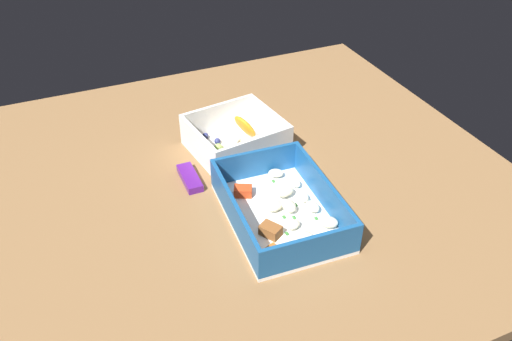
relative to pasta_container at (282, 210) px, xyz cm
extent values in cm
cube|color=brown|center=(11.70, -1.39, -2.62)|extent=(80.00, 80.00, 2.00)
cube|color=white|center=(0.22, 0.18, -1.32)|extent=(21.74, 15.66, 0.60)
cube|color=#19518C|center=(-9.96, 0.71, 1.33)|extent=(1.36, 14.60, 4.70)
cube|color=#19518C|center=(10.41, -0.35, 1.33)|extent=(1.36, 14.60, 4.70)
cube|color=#19518C|center=(0.59, 7.16, 1.33)|extent=(19.81, 1.63, 4.70)
cube|color=#19518C|center=(-0.14, -6.80, 1.33)|extent=(19.81, 1.63, 4.70)
ellipsoid|color=beige|center=(-7.59, -3.51, -0.17)|extent=(2.64, 2.94, 1.22)
ellipsoid|color=beige|center=(-3.20, -0.27, -0.27)|extent=(2.15, 2.53, 1.07)
ellipsoid|color=beige|center=(0.53, -1.70, -0.05)|extent=(2.78, 1.96, 1.39)
ellipsoid|color=beige|center=(1.62, -4.48, -0.31)|extent=(2.37, 1.98, 1.01)
ellipsoid|color=beige|center=(-0.90, -4.53, -0.15)|extent=(2.80, 2.21, 1.25)
ellipsoid|color=beige|center=(8.63, -3.08, -0.19)|extent=(2.57, 2.89, 1.19)
ellipsoid|color=beige|center=(5.28, -4.93, -0.31)|extent=(2.07, 1.48, 1.01)
ellipsoid|color=beige|center=(-6.70, -0.63, 0.01)|extent=(3.10, 2.28, 1.48)
ellipsoid|color=beige|center=(1.32, 0.53, -0.13)|extent=(2.32, 2.90, 1.28)
ellipsoid|color=beige|center=(-4.83, -4.90, -0.05)|extent=(3.22, 3.40, 1.39)
ellipsoid|color=beige|center=(3.67, -2.27, -0.02)|extent=(2.42, 3.13, 1.43)
cube|color=#AD5B1E|center=(-7.38, 4.50, -0.43)|extent=(3.58, 3.06, 1.19)
cube|color=red|center=(6.60, 3.40, -0.30)|extent=(2.88, 3.26, 1.45)
cube|color=brown|center=(-3.04, 3.19, -0.22)|extent=(3.46, 3.17, 1.60)
cube|color=#387A33|center=(1.18, -2.88, -0.92)|extent=(0.60, 0.40, 0.20)
cube|color=#387A33|center=(-1.25, -1.27, -0.92)|extent=(0.60, 0.40, 0.20)
cube|color=#387A33|center=(-0.58, -0.10, -0.92)|extent=(0.60, 0.40, 0.20)
cube|color=#387A33|center=(7.72, -2.25, -0.92)|extent=(0.60, 0.40, 0.20)
cube|color=#387A33|center=(-3.85, 1.04, -0.92)|extent=(0.60, 0.40, 0.20)
cube|color=#387A33|center=(-2.69, -4.24, -0.92)|extent=(0.60, 0.40, 0.20)
cube|color=white|center=(19.39, -0.48, -1.32)|extent=(15.36, 16.32, 0.60)
cube|color=white|center=(13.04, -1.39, 1.57)|extent=(2.66, 14.50, 5.18)
cube|color=white|center=(25.74, 0.42, 1.57)|extent=(2.66, 14.50, 5.18)
cube|color=white|center=(18.40, 6.43, 1.57)|extent=(12.19, 2.33, 5.18)
cube|color=white|center=(20.38, -7.40, 1.57)|extent=(12.19, 2.33, 5.18)
ellipsoid|color=orange|center=(21.02, -2.90, 1.51)|extent=(5.61, 4.77, 4.87)
cube|color=#F4EACC|center=(15.55, -2.82, -0.25)|extent=(2.95, 2.47, 1.55)
cube|color=#F4EACC|center=(16.47, 0.38, -0.18)|extent=(3.44, 3.49, 1.68)
cube|color=#F4EACC|center=(17.86, -4.28, -0.28)|extent=(2.37, 2.84, 1.49)
cube|color=#F4EACC|center=(19.55, 0.28, -0.24)|extent=(3.27, 3.20, 1.57)
sphere|color=#9ECC60|center=(18.30, 4.57, -0.03)|extent=(1.98, 1.98, 1.98)
sphere|color=#9ECC60|center=(20.32, 4.60, -0.11)|extent=(1.83, 1.83, 1.83)
sphere|color=#9ECC60|center=(19.23, 2.79, -0.30)|extent=(1.44, 1.44, 1.44)
cone|color=red|center=(15.19, 4.03, -0.06)|extent=(2.41, 2.41, 1.93)
sphere|color=navy|center=(21.40, 2.17, -0.45)|extent=(1.14, 1.14, 1.14)
sphere|color=navy|center=(21.89, 5.92, -0.55)|extent=(0.95, 0.95, 0.95)
sphere|color=navy|center=(23.88, 5.68, -0.47)|extent=(1.10, 1.10, 1.10)
sphere|color=navy|center=(23.89, 3.49, -0.49)|extent=(1.07, 1.07, 1.07)
sphere|color=navy|center=(22.43, 4.58, -0.57)|extent=(0.91, 0.91, 0.91)
cube|color=#51197A|center=(13.89, 9.60, -1.02)|extent=(7.02, 2.46, 1.20)
camera|label=1|loc=(-50.78, 25.99, 49.44)|focal=36.55mm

